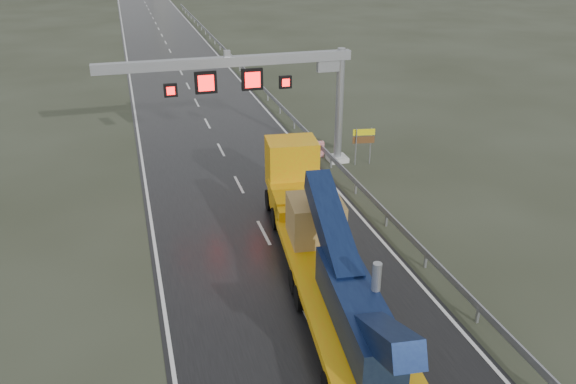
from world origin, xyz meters
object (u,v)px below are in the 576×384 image
object	(u,v)px
sign_gantry	(264,80)
exit_sign_pair	(364,139)
heavy_haul_truck	(322,241)
striped_barrier	(319,149)

from	to	relation	value
sign_gantry	exit_sign_pair	distance (m)	7.34
sign_gantry	heavy_haul_truck	world-z (taller)	sign_gantry
sign_gantry	striped_barrier	world-z (taller)	sign_gantry
exit_sign_pair	striped_barrier	xyz separation A→B (m)	(-2.22, 2.02, -1.15)
exit_sign_pair	sign_gantry	bearing A→B (deg)	-179.39
exit_sign_pair	striped_barrier	size ratio (longest dim) A/B	2.31
heavy_haul_truck	striped_barrier	bearing A→B (deg)	77.41
sign_gantry	exit_sign_pair	bearing A→B (deg)	-9.22
heavy_haul_truck	striped_barrier	size ratio (longest dim) A/B	19.01
heavy_haul_truck	striped_barrier	distance (m)	14.27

